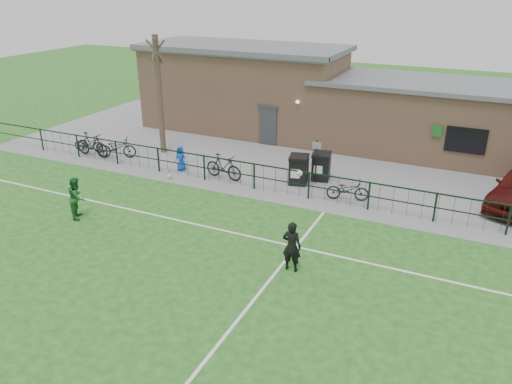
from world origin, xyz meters
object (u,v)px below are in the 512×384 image
at_px(sign_post, 316,162).
at_px(wheelie_bin_left, 299,170).
at_px(wheelie_bin_right, 321,167).
at_px(bicycle_e, 348,190).
at_px(bicycle_a, 89,144).
at_px(spectator_child, 181,158).
at_px(bicycle_b, 92,145).
at_px(bare_tree, 159,96).
at_px(bicycle_c, 117,148).
at_px(bicycle_d, 224,167).
at_px(outfield_player, 77,198).
at_px(ball_ground, 169,176).

bearing_deg(sign_post, wheelie_bin_left, -153.19).
height_order(wheelie_bin_right, bicycle_e, wheelie_bin_right).
relative_size(wheelie_bin_left, bicycle_a, 0.71).
relative_size(wheelie_bin_left, spectator_child, 1.01).
height_order(bicycle_e, spectator_child, spectator_child).
bearing_deg(bicycle_b, sign_post, -81.25).
height_order(wheelie_bin_left, spectator_child, wheelie_bin_left).
xyz_separation_m(bicycle_b, bicycle_e, (13.41, 0.16, -0.16)).
bearing_deg(bare_tree, bicycle_b, -144.33).
distance_m(bicycle_a, bicycle_b, 0.82).
xyz_separation_m(bare_tree, sign_post, (8.69, -0.70, -1.98)).
xyz_separation_m(bicycle_e, spectator_child, (-8.14, 0.01, 0.14)).
bearing_deg(wheelie_bin_right, bicycle_c, 177.84).
height_order(wheelie_bin_left, bicycle_a, wheelie_bin_left).
bearing_deg(sign_post, bicycle_d, -161.81).
distance_m(bare_tree, sign_post, 8.94).
bearing_deg(spectator_child, bicycle_d, -2.89).
distance_m(wheelie_bin_right, outfield_player, 10.52).
bearing_deg(spectator_child, sign_post, 10.12).
distance_m(bicycle_d, ball_ground, 2.55).
distance_m(wheelie_bin_right, spectator_child, 6.64).
relative_size(bicycle_b, ball_ground, 9.43).
height_order(bicycle_d, spectator_child, spectator_child).
xyz_separation_m(wheelie_bin_left, bicycle_a, (-11.59, -0.60, -0.16)).
distance_m(sign_post, bicycle_c, 10.38).
distance_m(wheelie_bin_left, bicycle_b, 10.97).
bearing_deg(spectator_child, bare_tree, 140.22).
bearing_deg(ball_ground, bicycle_d, 24.59).
xyz_separation_m(bicycle_e, ball_ground, (-8.05, -1.12, -0.37)).
distance_m(wheelie_bin_right, bicycle_d, 4.43).
xyz_separation_m(bare_tree, wheelie_bin_right, (8.77, -0.18, -2.39)).
height_order(bicycle_b, bicycle_e, bicycle_b).
height_order(sign_post, bicycle_c, sign_post).
distance_m(wheelie_bin_right, bicycle_e, 2.47).
bearing_deg(bicycle_c, bicycle_d, -116.06).
relative_size(bicycle_c, outfield_player, 1.23).
bearing_deg(ball_ground, bicycle_a, 166.88).
distance_m(bare_tree, outfield_player, 8.30).
relative_size(wheelie_bin_left, ball_ground, 5.55).
height_order(wheelie_bin_right, bicycle_b, bicycle_b).
bearing_deg(wheelie_bin_right, ball_ground, -166.31).
bearing_deg(bicycle_d, spectator_child, 95.08).
relative_size(bicycle_d, bicycle_e, 1.11).
xyz_separation_m(bare_tree, bicycle_d, (4.73, -2.01, -2.40)).
bearing_deg(bicycle_a, sign_post, -95.73).
relative_size(bare_tree, wheelie_bin_right, 5.12).
height_order(bicycle_a, ball_ground, bicycle_a).
relative_size(bare_tree, bicycle_e, 3.47).
bearing_deg(bicycle_a, bicycle_b, -133.74).
xyz_separation_m(sign_post, bicycle_c, (-10.31, -1.04, -0.48)).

